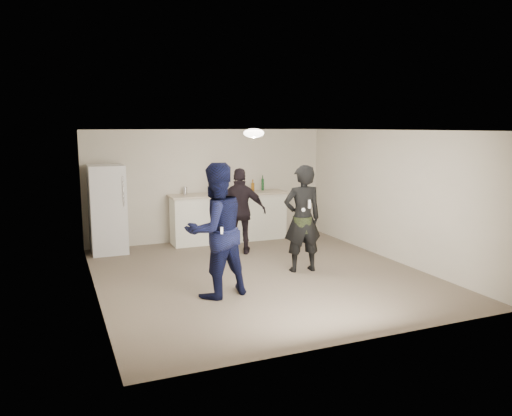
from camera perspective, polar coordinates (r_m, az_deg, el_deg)
name	(u,v)px	position (r m, az deg, el deg)	size (l,w,h in m)	color
floor	(260,274)	(8.82, 0.50, -7.59)	(6.00, 6.00, 0.00)	#6B5B4C
ceiling	(261,130)	(8.44, 0.52, 8.87)	(6.00, 6.00, 0.00)	silver
wall_back	(209,185)	(11.34, -5.41, 2.61)	(6.00, 6.00, 0.00)	beige
wall_front	(361,241)	(5.94, 11.87, -3.66)	(6.00, 6.00, 0.00)	beige
wall_left	(92,215)	(7.90, -18.18, -0.73)	(6.00, 6.00, 0.00)	beige
wall_right	(392,196)	(9.93, 15.29, 1.37)	(6.00, 6.00, 0.00)	beige
counter	(229,218)	(11.25, -3.08, -1.15)	(2.60, 0.56, 1.05)	white
counter_top	(229,194)	(11.17, -3.10, 1.60)	(2.68, 0.64, 0.04)	beige
fridge	(108,209)	(10.56, -16.60, -0.15)	(0.70, 0.70, 1.80)	white
fridge_handle	(123,191)	(10.17, -14.92, 1.85)	(0.02, 0.02, 0.60)	silver
ceiling_dome	(254,133)	(8.72, -0.25, 8.56)	(0.36, 0.36, 0.16)	white
shaker	(185,191)	(11.02, -8.09, 1.97)	(0.08, 0.08, 0.17)	#AEAFB3
man	(216,230)	(7.52, -4.64, -2.58)	(0.99, 0.77, 2.04)	#101544
woman	(302,219)	(8.85, 5.32, -1.22)	(0.69, 0.46, 1.91)	black
camo_shorts	(302,224)	(8.87, 5.31, -1.87)	(0.34, 0.34, 0.28)	#2C3C1B
spectator	(241,211)	(10.06, -1.77, -0.37)	(1.02, 0.43, 1.74)	black
remote_man	(222,232)	(7.25, -3.96, -2.77)	(0.04, 0.04, 0.15)	white
nunchuk_man	(229,236)	(7.33, -3.14, -3.19)	(0.07, 0.07, 0.07)	white
remote_woman	(309,204)	(8.58, 6.12, 0.45)	(0.04, 0.04, 0.15)	white
nunchuk_woman	(303,210)	(8.58, 5.43, -0.22)	(0.07, 0.07, 0.07)	white
bottle_cluster	(236,187)	(11.25, -2.25, 2.36)	(1.30, 0.35, 0.27)	#934C15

